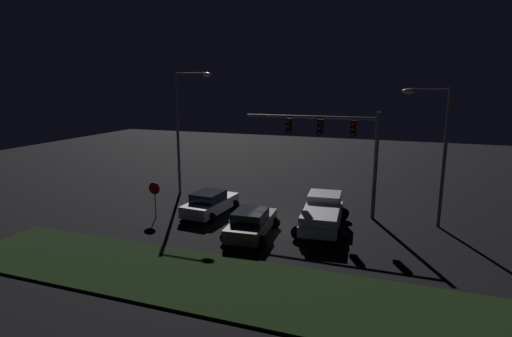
{
  "coord_description": "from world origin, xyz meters",
  "views": [
    {
      "loc": [
        6.95,
        -22.09,
        8.12
      ],
      "look_at": [
        -1.17,
        0.28,
        3.16
      ],
      "focal_mm": 28.64,
      "sensor_mm": 36.0,
      "label": 1
    }
  ],
  "objects_px": {
    "street_lamp_left": "(184,119)",
    "traffic_signal_gantry": "(335,138)",
    "pickup_truck": "(323,211)",
    "car_sedan": "(251,223)",
    "car_sedan_far": "(210,203)",
    "stop_sign": "(155,193)",
    "street_lamp_right": "(436,140)"
  },
  "relations": [
    {
      "from": "street_lamp_left",
      "to": "street_lamp_right",
      "type": "relative_size",
      "value": 1.13
    },
    {
      "from": "pickup_truck",
      "to": "street_lamp_left",
      "type": "distance_m",
      "value": 12.63
    },
    {
      "from": "car_sedan_far",
      "to": "street_lamp_left",
      "type": "height_order",
      "value": "street_lamp_left"
    },
    {
      "from": "pickup_truck",
      "to": "stop_sign",
      "type": "xyz_separation_m",
      "value": [
        -10.07,
        -1.59,
        0.56
      ]
    },
    {
      "from": "street_lamp_right",
      "to": "car_sedan_far",
      "type": "bearing_deg",
      "value": -169.2
    },
    {
      "from": "street_lamp_right",
      "to": "car_sedan",
      "type": "bearing_deg",
      "value": -150.9
    },
    {
      "from": "car_sedan",
      "to": "traffic_signal_gantry",
      "type": "xyz_separation_m",
      "value": [
        3.52,
        5.28,
        4.16
      ]
    },
    {
      "from": "pickup_truck",
      "to": "car_sedan_far",
      "type": "relative_size",
      "value": 1.23
    },
    {
      "from": "street_lamp_left",
      "to": "traffic_signal_gantry",
      "type": "bearing_deg",
      "value": -6.48
    },
    {
      "from": "street_lamp_left",
      "to": "street_lamp_right",
      "type": "height_order",
      "value": "street_lamp_left"
    },
    {
      "from": "pickup_truck",
      "to": "car_sedan",
      "type": "distance_m",
      "value": 4.24
    },
    {
      "from": "pickup_truck",
      "to": "street_lamp_left",
      "type": "height_order",
      "value": "street_lamp_left"
    },
    {
      "from": "car_sedan_far",
      "to": "traffic_signal_gantry",
      "type": "distance_m",
      "value": 8.79
    },
    {
      "from": "traffic_signal_gantry",
      "to": "stop_sign",
      "type": "distance_m",
      "value": 11.58
    },
    {
      "from": "street_lamp_left",
      "to": "stop_sign",
      "type": "height_order",
      "value": "street_lamp_left"
    },
    {
      "from": "pickup_truck",
      "to": "car_sedan_far",
      "type": "distance_m",
      "value": 7.14
    },
    {
      "from": "stop_sign",
      "to": "car_sedan_far",
      "type": "bearing_deg",
      "value": 29.56
    },
    {
      "from": "pickup_truck",
      "to": "street_lamp_left",
      "type": "bearing_deg",
      "value": 65.0
    },
    {
      "from": "street_lamp_left",
      "to": "street_lamp_right",
      "type": "distance_m",
      "value": 16.87
    },
    {
      "from": "car_sedan",
      "to": "stop_sign",
      "type": "relative_size",
      "value": 2.02
    },
    {
      "from": "pickup_truck",
      "to": "traffic_signal_gantry",
      "type": "distance_m",
      "value": 4.77
    },
    {
      "from": "car_sedan_far",
      "to": "traffic_signal_gantry",
      "type": "bearing_deg",
      "value": -65.25
    },
    {
      "from": "car_sedan_far",
      "to": "street_lamp_left",
      "type": "bearing_deg",
      "value": 49.49
    },
    {
      "from": "street_lamp_left",
      "to": "car_sedan",
      "type": "bearing_deg",
      "value": -40.5
    },
    {
      "from": "car_sedan",
      "to": "pickup_truck",
      "type": "bearing_deg",
      "value": -56.87
    },
    {
      "from": "street_lamp_right",
      "to": "stop_sign",
      "type": "distance_m",
      "value": 16.7
    },
    {
      "from": "car_sedan",
      "to": "car_sedan_far",
      "type": "bearing_deg",
      "value": 51.27
    },
    {
      "from": "pickup_truck",
      "to": "stop_sign",
      "type": "bearing_deg",
      "value": 93.9
    },
    {
      "from": "car_sedan",
      "to": "car_sedan_far",
      "type": "relative_size",
      "value": 1.0
    },
    {
      "from": "car_sedan_far",
      "to": "car_sedan",
      "type": "bearing_deg",
      "value": -120.24
    },
    {
      "from": "car_sedan_far",
      "to": "traffic_signal_gantry",
      "type": "xyz_separation_m",
      "value": [
        7.28,
        2.66,
        4.16
      ]
    },
    {
      "from": "street_lamp_right",
      "to": "street_lamp_left",
      "type": "bearing_deg",
      "value": 174.97
    }
  ]
}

